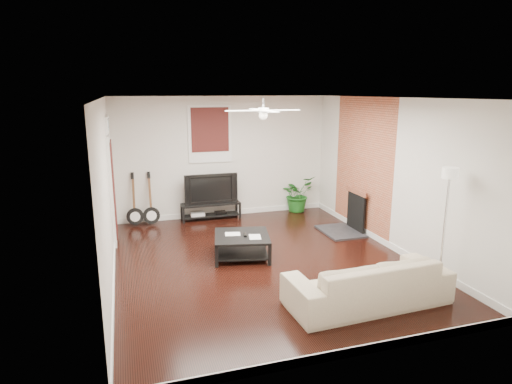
# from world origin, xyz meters

# --- Properties ---
(room) EXTENTS (5.01, 6.01, 2.81)m
(room) POSITION_xyz_m (0.00, 0.00, 1.40)
(room) COLOR black
(room) RESTS_ON ground
(brick_accent) EXTENTS (0.02, 2.20, 2.80)m
(brick_accent) POSITION_xyz_m (2.49, 1.00, 1.40)
(brick_accent) COLOR #B5593A
(brick_accent) RESTS_ON floor
(fireplace) EXTENTS (0.80, 1.10, 0.92)m
(fireplace) POSITION_xyz_m (2.20, 1.00, 0.46)
(fireplace) COLOR black
(fireplace) RESTS_ON floor
(window_back) EXTENTS (1.00, 0.06, 1.30)m
(window_back) POSITION_xyz_m (-0.30, 2.97, 1.95)
(window_back) COLOR #36120E
(window_back) RESTS_ON wall_back
(door_left) EXTENTS (0.08, 1.00, 2.50)m
(door_left) POSITION_xyz_m (-2.46, 1.90, 1.25)
(door_left) COLOR white
(door_left) RESTS_ON wall_left
(tv_stand) EXTENTS (1.36, 0.36, 0.38)m
(tv_stand) POSITION_xyz_m (-0.36, 2.78, 0.19)
(tv_stand) COLOR black
(tv_stand) RESTS_ON floor
(tv) EXTENTS (1.22, 0.16, 0.70)m
(tv) POSITION_xyz_m (-0.36, 2.80, 0.73)
(tv) COLOR black
(tv) RESTS_ON tv_stand
(coffee_table) EXTENTS (1.14, 1.14, 0.40)m
(coffee_table) POSITION_xyz_m (-0.30, 0.30, 0.20)
(coffee_table) COLOR black
(coffee_table) RESTS_ON floor
(sofa) EXTENTS (2.32, 0.99, 0.67)m
(sofa) POSITION_xyz_m (0.91, -1.93, 0.33)
(sofa) COLOR tan
(sofa) RESTS_ON floor
(floor_lamp) EXTENTS (0.32, 0.32, 1.86)m
(floor_lamp) POSITION_xyz_m (2.20, -1.83, 0.93)
(floor_lamp) COLOR silver
(floor_lamp) RESTS_ON floor
(potted_plant) EXTENTS (1.01, 0.96, 0.88)m
(potted_plant) POSITION_xyz_m (1.81, 2.82, 0.44)
(potted_plant) COLOR #1A5D1B
(potted_plant) RESTS_ON floor
(guitar_left) EXTENTS (0.39, 0.30, 1.19)m
(guitar_left) POSITION_xyz_m (-2.06, 2.75, 0.60)
(guitar_left) COLOR black
(guitar_left) RESTS_ON floor
(guitar_right) EXTENTS (0.37, 0.26, 1.19)m
(guitar_right) POSITION_xyz_m (-1.71, 2.72, 0.60)
(guitar_right) COLOR black
(guitar_right) RESTS_ON floor
(ceiling_fan) EXTENTS (1.24, 1.24, 0.32)m
(ceiling_fan) POSITION_xyz_m (0.00, 0.00, 2.60)
(ceiling_fan) COLOR white
(ceiling_fan) RESTS_ON ceiling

